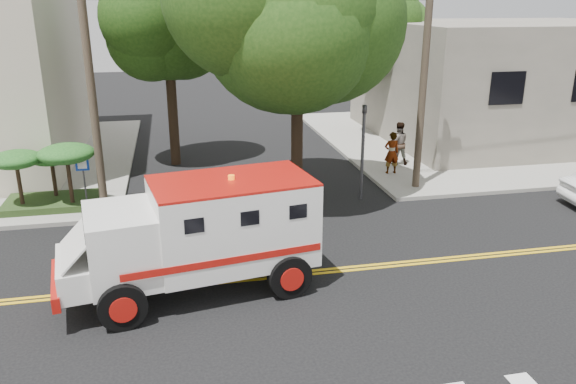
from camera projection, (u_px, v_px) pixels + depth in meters
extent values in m
plane|color=black|center=(295.00, 274.00, 15.48)|extent=(100.00, 100.00, 0.00)
cube|color=gray|center=(483.00, 138.00, 30.58)|extent=(17.00, 17.00, 0.15)
cube|color=slate|center=(510.00, 79.00, 30.35)|extent=(14.00, 12.00, 6.00)
cylinder|color=#382D23|center=(91.00, 86.00, 18.51)|extent=(0.28, 0.28, 9.00)
cylinder|color=#382D23|center=(424.00, 76.00, 21.00)|extent=(0.28, 0.28, 9.00)
cylinder|color=black|center=(297.00, 106.00, 20.67)|extent=(0.44, 0.44, 7.00)
sphere|color=#19390F|center=(298.00, 6.00, 19.54)|extent=(5.32, 5.32, 5.32)
cylinder|color=black|center=(172.00, 104.00, 25.12)|extent=(0.44, 0.44, 5.60)
sphere|color=#19390F|center=(168.00, 39.00, 24.22)|extent=(3.92, 3.92, 3.92)
sphere|color=#19390F|center=(188.00, 29.00, 23.73)|extent=(3.36, 3.36, 3.36)
cylinder|color=black|center=(383.00, 81.00, 31.00)|extent=(0.44, 0.44, 5.95)
sphere|color=#19390F|center=(386.00, 25.00, 30.04)|extent=(4.20, 4.20, 4.20)
sphere|color=#19390F|center=(407.00, 16.00, 29.52)|extent=(3.60, 3.60, 3.60)
cylinder|color=#3F3F42|center=(363.00, 153.00, 20.83)|extent=(0.12, 0.12, 3.60)
imported|color=#3F3F42|center=(364.00, 117.00, 20.39)|extent=(0.15, 0.18, 0.90)
cylinder|color=#3F3F42|center=(85.00, 186.00, 19.70)|extent=(0.06, 0.06, 2.00)
cube|color=#0C33A5|center=(82.00, 164.00, 19.39)|extent=(0.45, 0.03, 0.45)
cube|color=#1E3314|center=(52.00, 202.00, 20.24)|extent=(3.20, 2.00, 0.24)
cylinder|color=black|center=(19.00, 183.00, 19.51)|extent=(0.14, 0.14, 1.52)
ellipsoid|color=#154617|center=(16.00, 159.00, 19.23)|extent=(1.73, 1.73, 0.60)
cylinder|color=black|center=(54.00, 178.00, 20.38)|extent=(0.14, 0.14, 1.36)
ellipsoid|color=#154617|center=(51.00, 157.00, 20.13)|extent=(1.55, 1.55, 0.54)
cylinder|color=black|center=(70.00, 180.00, 19.63)|extent=(0.14, 0.14, 1.68)
ellipsoid|color=#154617|center=(66.00, 153.00, 19.32)|extent=(1.91, 1.91, 0.66)
cube|color=silver|center=(233.00, 222.00, 14.37)|extent=(4.31, 2.96, 2.14)
cube|color=silver|center=(123.00, 245.00, 13.50)|extent=(1.98, 2.48, 1.74)
cube|color=black|center=(85.00, 232.00, 13.08)|extent=(0.34, 1.72, 0.71)
cube|color=silver|center=(78.00, 271.00, 13.30)|extent=(1.24, 2.16, 0.71)
cube|color=#A9120D|center=(56.00, 284.00, 13.21)|extent=(0.54, 2.20, 0.36)
cube|color=#A9120D|center=(231.00, 181.00, 14.02)|extent=(4.31, 2.96, 0.06)
cylinder|color=black|center=(122.00, 306.00, 12.75)|extent=(1.16, 0.50, 1.12)
cylinder|color=black|center=(114.00, 265.00, 14.77)|extent=(1.16, 0.50, 1.12)
cylinder|color=black|center=(290.00, 276.00, 14.14)|extent=(1.16, 0.50, 1.12)
cylinder|color=black|center=(261.00, 242.00, 16.16)|extent=(1.16, 0.50, 1.12)
imported|color=gray|center=(392.00, 153.00, 23.83)|extent=(0.66, 0.44, 1.80)
imported|color=gray|center=(398.00, 143.00, 25.14)|extent=(1.04, 0.87, 1.93)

